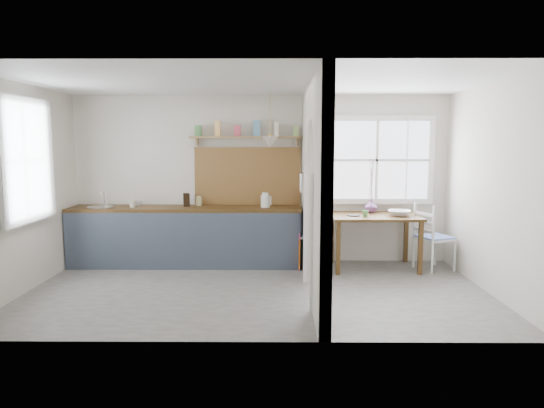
{
  "coord_description": "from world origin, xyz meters",
  "views": [
    {
      "loc": [
        0.23,
        -5.97,
        1.87
      ],
      "look_at": [
        0.18,
        0.48,
        1.05
      ],
      "focal_mm": 32.0,
      "sensor_mm": 36.0,
      "label": 1
    }
  ],
  "objects_px": {
    "chair_right": "(435,237)",
    "kettle": "(265,200)",
    "chair_left": "(311,234)",
    "dining_table": "(374,242)",
    "vase": "(371,206)"
  },
  "relations": [
    {
      "from": "kettle",
      "to": "vase",
      "type": "xyz_separation_m",
      "value": [
        1.62,
        0.11,
        -0.11
      ]
    },
    {
      "from": "vase",
      "to": "dining_table",
      "type": "bearing_deg",
      "value": -88.37
    },
    {
      "from": "chair_right",
      "to": "kettle",
      "type": "bearing_deg",
      "value": 62.43
    },
    {
      "from": "chair_left",
      "to": "kettle",
      "type": "relative_size",
      "value": 4.56
    },
    {
      "from": "dining_table",
      "to": "chair_left",
      "type": "bearing_deg",
      "value": 176.48
    },
    {
      "from": "kettle",
      "to": "chair_right",
      "type": "bearing_deg",
      "value": -11.22
    },
    {
      "from": "dining_table",
      "to": "chair_right",
      "type": "xyz_separation_m",
      "value": [
        0.88,
        -0.08,
        0.09
      ]
    },
    {
      "from": "chair_left",
      "to": "chair_right",
      "type": "bearing_deg",
      "value": 104.07
    },
    {
      "from": "chair_left",
      "to": "chair_right",
      "type": "height_order",
      "value": "chair_left"
    },
    {
      "from": "chair_right",
      "to": "kettle",
      "type": "distance_m",
      "value": 2.56
    },
    {
      "from": "chair_left",
      "to": "vase",
      "type": "distance_m",
      "value": 1.03
    },
    {
      "from": "dining_table",
      "to": "vase",
      "type": "bearing_deg",
      "value": 91.03
    },
    {
      "from": "dining_table",
      "to": "chair_right",
      "type": "distance_m",
      "value": 0.88
    },
    {
      "from": "dining_table",
      "to": "vase",
      "type": "distance_m",
      "value": 0.56
    },
    {
      "from": "chair_left",
      "to": "kettle",
      "type": "bearing_deg",
      "value": -79.61
    }
  ]
}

